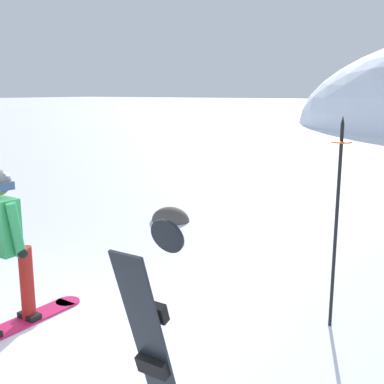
{
  "coord_description": "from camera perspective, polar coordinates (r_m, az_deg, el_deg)",
  "views": [
    {
      "loc": [
        3.6,
        -2.66,
        2.48
      ],
      "look_at": [
        -0.24,
        3.24,
        1.0
      ],
      "focal_mm": 45.07,
      "sensor_mm": 36.0,
      "label": 1
    }
  ],
  "objects": [
    {
      "name": "ground_plane",
      "position": [
        5.12,
        -18.81,
        -17.8
      ],
      "size": [
        300.0,
        300.0,
        0.0
      ],
      "primitive_type": "plane",
      "color": "white"
    },
    {
      "name": "snowboarder_main",
      "position": [
        5.36,
        -21.55,
        -5.94
      ],
      "size": [
        0.64,
        1.84,
        1.71
      ],
      "color": "#D11E5B",
      "rests_on": "ground"
    },
    {
      "name": "spare_snowboard",
      "position": [
        3.62,
        -4.75,
        -15.8
      ],
      "size": [
        0.28,
        0.53,
        1.59
      ],
      "color": "black",
      "rests_on": "ground"
    },
    {
      "name": "piste_marker_near",
      "position": [
        5.16,
        16.78,
        -2.22
      ],
      "size": [
        0.2,
        0.2,
        2.24
      ],
      "color": "black",
      "rests_on": "ground"
    },
    {
      "name": "rock_dark",
      "position": [
        9.41,
        -2.56,
        -3.41
      ],
      "size": [
        0.77,
        0.65,
        0.54
      ],
      "color": "#4C4742",
      "rests_on": "ground"
    }
  ]
}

